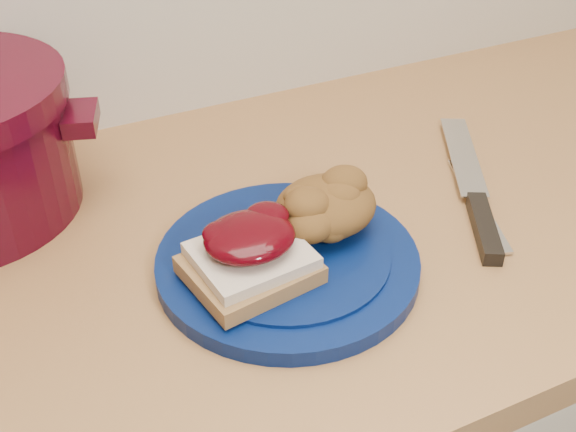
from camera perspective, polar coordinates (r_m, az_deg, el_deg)
name	(u,v)px	position (r m, az deg, el deg)	size (l,w,h in m)	color
plate	(288,262)	(0.72, -0.03, -3.69)	(0.26, 0.26, 0.02)	#05164A
sandwich	(250,254)	(0.67, -3.03, -3.02)	(0.13, 0.11, 0.06)	olive
stuffing_mound	(326,207)	(0.73, 2.99, 0.75)	(0.11, 0.09, 0.05)	brown
chef_knife	(478,206)	(0.83, 14.77, 0.77)	(0.16, 0.27, 0.02)	black
butter_knife	(478,203)	(0.84, 14.76, 1.00)	(0.18, 0.01, 0.00)	silver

